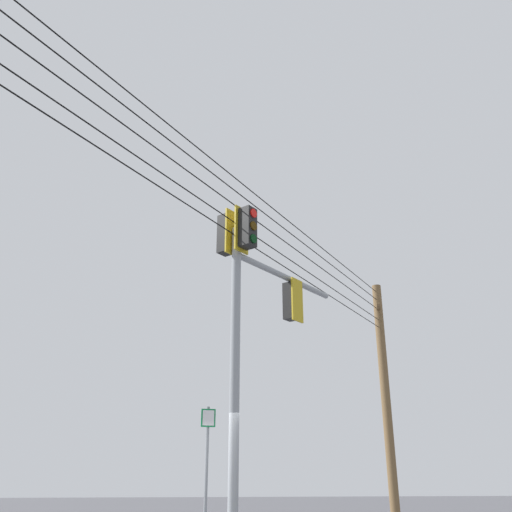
{
  "coord_description": "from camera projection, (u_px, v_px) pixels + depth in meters",
  "views": [
    {
      "loc": [
        -10.83,
        -0.25,
        1.39
      ],
      "look_at": [
        0.68,
        -1.46,
        5.98
      ],
      "focal_mm": 38.8,
      "sensor_mm": 36.0,
      "label": 1
    }
  ],
  "objects": [
    {
      "name": "overhead_wire_span",
      "position": [
        211.0,
        189.0,
        11.43
      ],
      "size": [
        18.96,
        13.2,
        2.05
      ],
      "color": "black"
    },
    {
      "name": "route_sign_primary",
      "position": [
        207.0,
        460.0,
        11.76
      ],
      "size": [
        0.11,
        0.32,
        2.79
      ],
      "color": "slate",
      "rests_on": "ground"
    },
    {
      "name": "signal_mast_assembly",
      "position": [
        252.0,
        303.0,
        11.93
      ],
      "size": [
        3.18,
        3.06,
        6.87
      ],
      "color": "gray",
      "rests_on": "ground"
    },
    {
      "name": "utility_pole_wooden",
      "position": [
        385.0,
        392.0,
        19.83
      ],
      "size": [
        1.72,
        0.64,
        8.17
      ],
      "color": "brown",
      "rests_on": "ground"
    }
  ]
}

